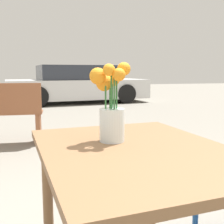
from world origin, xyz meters
name	(u,v)px	position (x,y,z in m)	size (l,w,h in m)	color
table_front	(135,174)	(0.00, 0.00, 0.60)	(0.78, 0.98, 0.71)	brown
flower_vase	(111,107)	(-0.07, 0.12, 0.85)	(0.17, 0.16, 0.33)	silver
parked_car	(77,85)	(0.96, 8.19, 0.58)	(4.58, 2.26, 1.20)	silver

